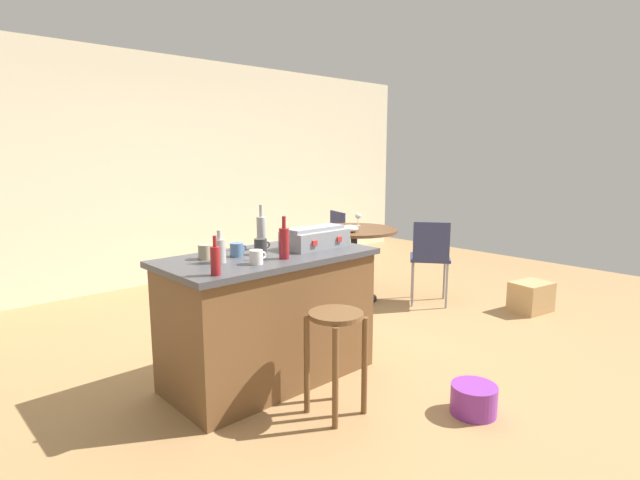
# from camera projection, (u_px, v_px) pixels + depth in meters

# --- Properties ---
(ground_plane) EXTENTS (8.80, 8.80, 0.00)m
(ground_plane) POSITION_uv_depth(u_px,v_px,m) (343.00, 342.00, 4.15)
(ground_plane) COLOR #A37A4C
(back_wall) EXTENTS (8.00, 0.10, 2.70)m
(back_wall) POSITION_uv_depth(u_px,v_px,m) (171.00, 171.00, 6.06)
(back_wall) COLOR beige
(back_wall) RESTS_ON ground_plane
(kitchen_island) EXTENTS (1.46, 0.74, 0.89)m
(kitchen_island) POSITION_uv_depth(u_px,v_px,m) (269.00, 317.00, 3.43)
(kitchen_island) COLOR brown
(kitchen_island) RESTS_ON ground_plane
(wooden_stool) EXTENTS (0.33, 0.33, 0.64)m
(wooden_stool) POSITION_uv_depth(u_px,v_px,m) (336.00, 340.00, 2.95)
(wooden_stool) COLOR brown
(wooden_stool) RESTS_ON ground_plane
(dining_table) EXTENTS (0.92, 0.92, 0.77)m
(dining_table) POSITION_uv_depth(u_px,v_px,m) (354.00, 246.00, 5.30)
(dining_table) COLOR black
(dining_table) RESTS_ON ground_plane
(folding_chair_near) EXTENTS (0.50, 0.50, 0.86)m
(folding_chair_near) POSITION_uv_depth(u_px,v_px,m) (329.00, 241.00, 6.01)
(folding_chair_near) COLOR navy
(folding_chair_near) RESTS_ON ground_plane
(folding_chair_far) EXTENTS (0.50, 0.50, 0.85)m
(folding_chair_far) POSITION_uv_depth(u_px,v_px,m) (311.00, 267.00, 4.67)
(folding_chair_far) COLOR navy
(folding_chair_far) RESTS_ON ground_plane
(folding_chair_left) EXTENTS (0.56, 0.56, 0.88)m
(folding_chair_left) POSITION_uv_depth(u_px,v_px,m) (430.00, 255.00, 5.11)
(folding_chair_left) COLOR navy
(folding_chair_left) RESTS_ON ground_plane
(toolbox) EXTENTS (0.48, 0.26, 0.15)m
(toolbox) POSITION_uv_depth(u_px,v_px,m) (315.00, 238.00, 3.58)
(toolbox) COLOR gray
(toolbox) RESTS_ON kitchen_island
(bottle_0) EXTENTS (0.07, 0.07, 0.28)m
(bottle_0) POSITION_uv_depth(u_px,v_px,m) (284.00, 242.00, 3.19)
(bottle_0) COLOR maroon
(bottle_0) RESTS_ON kitchen_island
(bottle_1) EXTENTS (0.08, 0.08, 0.21)m
(bottle_1) POSITION_uv_depth(u_px,v_px,m) (220.00, 250.00, 3.08)
(bottle_1) COLOR #B7B2AD
(bottle_1) RESTS_ON kitchen_island
(bottle_2) EXTENTS (0.07, 0.07, 0.32)m
(bottle_2) POSITION_uv_depth(u_px,v_px,m) (261.00, 232.00, 3.51)
(bottle_2) COLOR #B7B2AD
(bottle_2) RESTS_ON kitchen_island
(bottle_3) EXTENTS (0.06, 0.06, 0.22)m
(bottle_3) POSITION_uv_depth(u_px,v_px,m) (215.00, 260.00, 2.76)
(bottle_3) COLOR maroon
(bottle_3) RESTS_ON kitchen_island
(cup_0) EXTENTS (0.13, 0.09, 0.09)m
(cup_0) POSITION_uv_depth(u_px,v_px,m) (205.00, 252.00, 3.20)
(cup_0) COLOR tan
(cup_0) RESTS_ON kitchen_island
(cup_1) EXTENTS (0.12, 0.09, 0.09)m
(cup_1) POSITION_uv_depth(u_px,v_px,m) (237.00, 250.00, 3.28)
(cup_1) COLOR #4C7099
(cup_1) RESTS_ON kitchen_island
(cup_2) EXTENTS (0.12, 0.09, 0.11)m
(cup_2) POSITION_uv_depth(u_px,v_px,m) (261.00, 246.00, 3.34)
(cup_2) COLOR #383838
(cup_2) RESTS_ON kitchen_island
(cup_3) EXTENTS (0.12, 0.08, 0.09)m
(cup_3) POSITION_uv_depth(u_px,v_px,m) (256.00, 257.00, 3.05)
(cup_3) COLOR white
(cup_3) RESTS_ON kitchen_island
(wine_glass) EXTENTS (0.07, 0.07, 0.14)m
(wine_glass) POSITION_uv_depth(u_px,v_px,m) (358.00, 216.00, 5.45)
(wine_glass) COLOR silver
(wine_glass) RESTS_ON dining_table
(serving_bowl) EXTENTS (0.18, 0.18, 0.07)m
(serving_bowl) POSITION_uv_depth(u_px,v_px,m) (350.00, 229.00, 5.05)
(serving_bowl) COLOR white
(serving_bowl) RESTS_ON dining_table
(cardboard_box) EXTENTS (0.43, 0.35, 0.30)m
(cardboard_box) POSITION_uv_depth(u_px,v_px,m) (531.00, 297.00, 4.95)
(cardboard_box) COLOR tan
(cardboard_box) RESTS_ON ground_plane
(plastic_bucket) EXTENTS (0.28, 0.28, 0.18)m
(plastic_bucket) POSITION_uv_depth(u_px,v_px,m) (474.00, 399.00, 3.01)
(plastic_bucket) COLOR purple
(plastic_bucket) RESTS_ON ground_plane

